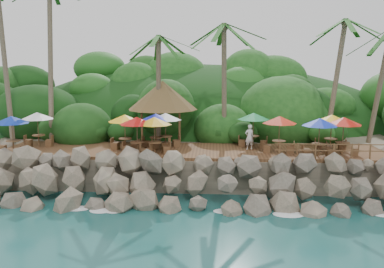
{
  "coord_description": "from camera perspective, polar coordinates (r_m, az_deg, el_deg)",
  "views": [
    {
      "loc": [
        1.5,
        -20.49,
        7.97
      ],
      "look_at": [
        0.0,
        6.0,
        3.4
      ],
      "focal_mm": 36.84,
      "sensor_mm": 36.0,
      "label": 1
    }
  ],
  "objects": [
    {
      "name": "terrace",
      "position": [
        27.15,
        -0.0,
        -2.5
      ],
      "size": [
        26.0,
        5.0,
        0.2
      ],
      "primitive_type": "cube",
      "color": "brown",
      "rests_on": "land_base"
    },
    {
      "name": "jungle_hill",
      "position": [
        44.73,
        1.27,
        -0.49
      ],
      "size": [
        44.8,
        28.0,
        15.4
      ],
      "primitive_type": "ellipsoid",
      "color": "#143811",
      "rests_on": "ground"
    },
    {
      "name": "ground",
      "position": [
        22.04,
        -0.9,
        -11.43
      ],
      "size": [
        140.0,
        140.0,
        0.0
      ],
      "primitive_type": "plane",
      "color": "#19514F",
      "rests_on": "ground"
    },
    {
      "name": "waiter",
      "position": [
        27.38,
        8.3,
        -0.43
      ],
      "size": [
        0.73,
        0.59,
        1.74
      ],
      "primitive_type": "imported",
      "rotation": [
        0.0,
        0.0,
        3.46
      ],
      "color": "white",
      "rests_on": "terrace"
    },
    {
      "name": "dining_clusters",
      "position": [
        26.33,
        -0.08,
        1.85
      ],
      "size": [
        23.89,
        5.05,
        2.46
      ],
      "color": "brown",
      "rests_on": "terrace"
    },
    {
      "name": "land_base",
      "position": [
        37.17,
        0.87,
        -0.96
      ],
      "size": [
        32.0,
        25.2,
        2.1
      ],
      "primitive_type": "cube",
      "color": "gray",
      "rests_on": "ground"
    },
    {
      "name": "palapa",
      "position": [
        30.31,
        -4.26,
        5.62
      ],
      "size": [
        5.33,
        5.33,
        4.6
      ],
      "color": "brown",
      "rests_on": "ground"
    },
    {
      "name": "seawall",
      "position": [
        23.55,
        -0.56,
        -7.06
      ],
      "size": [
        29.0,
        4.0,
        2.3
      ],
      "primitive_type": null,
      "color": "gray",
      "rests_on": "ground"
    },
    {
      "name": "railing",
      "position": [
        25.91,
        21.01,
        -2.16
      ],
      "size": [
        8.3,
        0.1,
        1.0
      ],
      "color": "brown",
      "rests_on": "terrace"
    },
    {
      "name": "foam_line",
      "position": [
        22.31,
        -0.84,
        -11.08
      ],
      "size": [
        25.2,
        0.8,
        0.06
      ],
      "color": "white",
      "rests_on": "ground"
    },
    {
      "name": "jungle_foliage",
      "position": [
        36.41,
        0.8,
        -2.87
      ],
      "size": [
        44.0,
        16.0,
        12.0
      ],
      "primitive_type": null,
      "color": "#143811",
      "rests_on": "ground"
    },
    {
      "name": "palms",
      "position": [
        29.5,
        -0.33,
        17.42
      ],
      "size": [
        33.27,
        6.87,
        13.46
      ],
      "color": "brown",
      "rests_on": "ground"
    }
  ]
}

